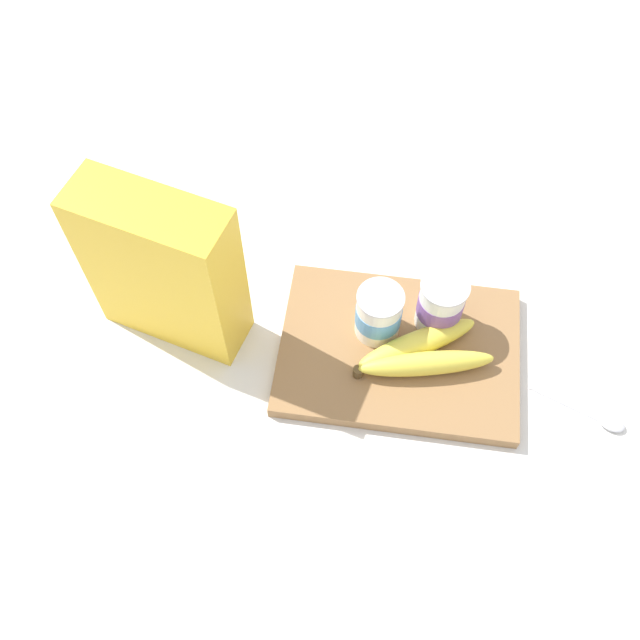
% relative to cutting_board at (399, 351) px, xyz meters
% --- Properties ---
extents(ground_plane, '(2.40, 2.40, 0.00)m').
position_rel_cutting_board_xyz_m(ground_plane, '(0.00, 0.00, -0.01)').
color(ground_plane, silver).
extents(cutting_board, '(0.34, 0.24, 0.02)m').
position_rel_cutting_board_xyz_m(cutting_board, '(0.00, 0.00, 0.00)').
color(cutting_board, olive).
rests_on(cutting_board, ground_plane).
extents(cereal_box, '(0.22, 0.13, 0.26)m').
position_rel_cutting_board_xyz_m(cereal_box, '(-0.32, 0.01, 0.12)').
color(cereal_box, yellow).
rests_on(cereal_box, ground_plane).
extents(yogurt_cup_front, '(0.06, 0.06, 0.09)m').
position_rel_cutting_board_xyz_m(yogurt_cup_front, '(-0.03, 0.03, 0.05)').
color(yogurt_cup_front, white).
rests_on(yogurt_cup_front, cutting_board).
extents(yogurt_cup_back, '(0.07, 0.07, 0.09)m').
position_rel_cutting_board_xyz_m(yogurt_cup_back, '(0.05, 0.05, 0.06)').
color(yogurt_cup_back, white).
rests_on(yogurt_cup_back, cutting_board).
extents(banana_bunch, '(0.19, 0.12, 0.04)m').
position_rel_cutting_board_xyz_m(banana_bunch, '(0.03, -0.02, 0.03)').
color(banana_bunch, yellow).
rests_on(banana_bunch, cutting_board).
extents(spoon, '(0.13, 0.06, 0.01)m').
position_rel_cutting_board_xyz_m(spoon, '(0.27, -0.06, -0.01)').
color(spoon, silver).
rests_on(spoon, ground_plane).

